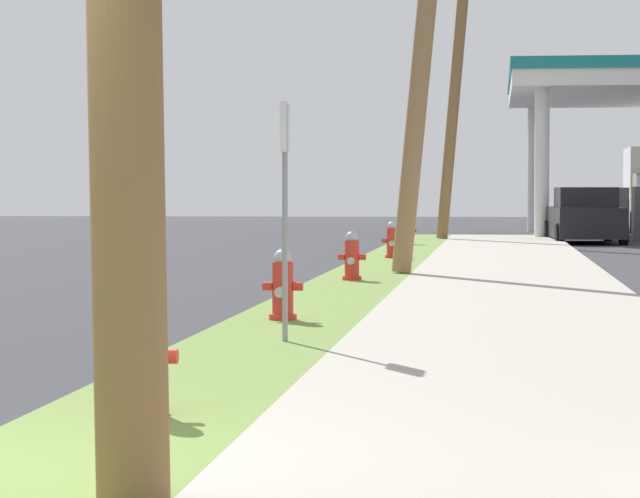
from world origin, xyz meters
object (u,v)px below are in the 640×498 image
(fire_hydrant_fourth, at_px, (392,242))
(fire_hydrant_fifth, at_px, (408,231))
(fire_hydrant_nearest, at_px, (143,360))
(street_sign_post, at_px, (285,171))
(fire_hydrant_third, at_px, (352,259))
(fire_hydrant_second, at_px, (283,289))
(car_black_by_near_pump, at_px, (585,218))
(utility_pole_background, at_px, (457,65))

(fire_hydrant_fourth, height_order, fire_hydrant_fifth, same)
(fire_hydrant_nearest, relative_size, street_sign_post, 0.35)
(fire_hydrant_third, relative_size, fire_hydrant_fourth, 1.00)
(fire_hydrant_third, bearing_deg, fire_hydrant_second, -90.33)
(fire_hydrant_second, bearing_deg, street_sign_post, -81.28)
(fire_hydrant_third, relative_size, car_black_by_near_pump, 0.16)
(fire_hydrant_fourth, relative_size, utility_pole_background, 0.08)
(fire_hydrant_third, bearing_deg, fire_hydrant_fourth, 89.41)
(fire_hydrant_fifth, xyz_separation_m, car_black_by_near_pump, (4.71, 4.94, 0.28))
(fire_hydrant_third, distance_m, fire_hydrant_fourth, 7.59)
(street_sign_post, distance_m, car_black_by_near_pump, 29.98)
(fire_hydrant_third, distance_m, street_sign_post, 9.30)
(fire_hydrant_fifth, xyz_separation_m, utility_pole_background, (1.10, 4.64, 4.58))
(fire_hydrant_fourth, relative_size, fire_hydrant_fifth, 1.00)
(fire_hydrant_second, distance_m, fire_hydrant_fourth, 14.61)
(fire_hydrant_second, bearing_deg, fire_hydrant_nearest, -89.07)
(utility_pole_background, height_order, street_sign_post, utility_pole_background)
(utility_pole_background, xyz_separation_m, car_black_by_near_pump, (3.61, 0.29, -4.30))
(street_sign_post, height_order, car_black_by_near_pump, street_sign_post)
(fire_hydrant_fifth, distance_m, utility_pole_background, 6.61)
(fire_hydrant_nearest, xyz_separation_m, fire_hydrant_fifth, (-0.14, 29.12, 0.00))
(fire_hydrant_nearest, distance_m, street_sign_post, 4.57)
(fire_hydrant_nearest, relative_size, car_black_by_near_pump, 0.16)
(fire_hydrant_fourth, distance_m, utility_pole_background, 13.39)
(fire_hydrant_nearest, xyz_separation_m, car_black_by_near_pump, (4.57, 34.06, 0.28))
(fire_hydrant_fourth, distance_m, street_sign_post, 16.85)
(fire_hydrant_fourth, distance_m, car_black_by_near_pump, 13.62)
(fire_hydrant_second, bearing_deg, fire_hydrant_fourth, 89.53)
(fire_hydrant_third, distance_m, fire_hydrant_fifth, 15.49)
(fire_hydrant_second, xyz_separation_m, utility_pole_background, (1.07, 27.16, 4.58))
(fire_hydrant_fourth, xyz_separation_m, fire_hydrant_fifth, (-0.15, 7.90, 0.00))
(fire_hydrant_third, height_order, fire_hydrant_fifth, same)
(fire_hydrant_fifth, bearing_deg, street_sign_post, -89.15)
(fire_hydrant_fifth, distance_m, car_black_by_near_pump, 6.83)
(fire_hydrant_second, relative_size, fire_hydrant_fifth, 1.00)
(fire_hydrant_nearest, bearing_deg, utility_pole_background, 88.37)
(fire_hydrant_second, distance_m, fire_hydrant_third, 7.02)
(fire_hydrant_second, bearing_deg, fire_hydrant_fifth, 90.08)
(fire_hydrant_fourth, bearing_deg, street_sign_post, -89.26)
(fire_hydrant_nearest, relative_size, fire_hydrant_second, 1.00)
(fire_hydrant_nearest, xyz_separation_m, fire_hydrant_second, (-0.11, 6.61, 0.00))
(fire_hydrant_third, height_order, fire_hydrant_fourth, same)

